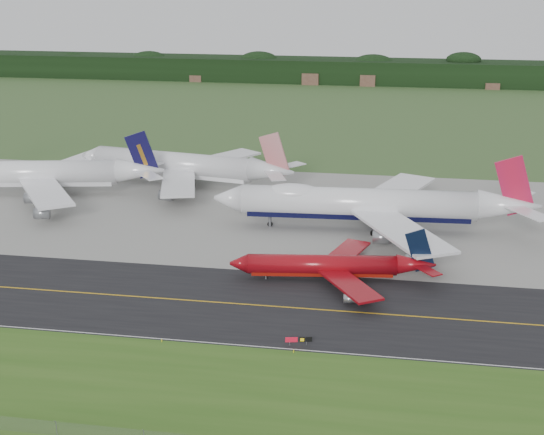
{
  "coord_description": "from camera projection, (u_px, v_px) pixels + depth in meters",
  "views": [
    {
      "loc": [
        11.97,
        -127.67,
        58.98
      ],
      "look_at": [
        -12.88,
        22.0,
        8.23
      ],
      "focal_mm": 50.0,
      "sensor_mm": 36.0,
      "label": 1
    }
  ],
  "objects": [
    {
      "name": "edge_marker_center",
      "position": [
        294.0,
        351.0,
        121.12
      ],
      "size": [
        0.16,
        0.16,
        0.5
      ],
      "primitive_type": "cylinder",
      "color": "yellow",
      "rests_on": "ground"
    },
    {
      "name": "taxiway_sign",
      "position": [
        299.0,
        340.0,
        123.15
      ],
      "size": [
        4.33,
        1.05,
        1.46
      ],
      "color": "slate",
      "rests_on": "ground"
    },
    {
      "name": "taxiway",
      "position": [
        319.0,
        310.0,
        136.27
      ],
      "size": [
        400.0,
        32.0,
        0.02
      ],
      "primitive_type": "cube",
      "color": "black",
      "rests_on": "ground"
    },
    {
      "name": "ground",
      "position": [
        321.0,
        300.0,
        140.02
      ],
      "size": [
        600.0,
        600.0,
        0.0
      ],
      "primitive_type": "plane",
      "color": "#355327",
      "rests_on": "ground"
    },
    {
      "name": "jet_star_tail",
      "position": [
        184.0,
        166.0,
        211.2
      ],
      "size": [
        65.07,
        53.79,
        17.2
      ],
      "color": "silver",
      "rests_on": "ground"
    },
    {
      "name": "taxiway_centreline",
      "position": [
        319.0,
        309.0,
        136.26
      ],
      "size": [
        400.0,
        0.4,
        0.0
      ],
      "primitive_type": "cube",
      "color": "gold",
      "rests_on": "taxiway"
    },
    {
      "name": "horizon_treeline",
      "position": [
        375.0,
        73.0,
        394.4
      ],
      "size": [
        700.0,
        25.0,
        12.0
      ],
      "color": "black",
      "rests_on": "ground"
    },
    {
      "name": "jet_ba_747",
      "position": [
        370.0,
        204.0,
        175.07
      ],
      "size": [
        75.25,
        62.28,
        18.92
      ],
      "color": "white",
      "rests_on": "ground"
    },
    {
      "name": "taxiway_edge_line",
      "position": [
        309.0,
        350.0,
        121.76
      ],
      "size": [
        400.0,
        0.25,
        0.0
      ],
      "primitive_type": "cube",
      "color": "silver",
      "rests_on": "taxiway"
    },
    {
      "name": "edge_marker_left",
      "position": [
        162.0,
        341.0,
        124.52
      ],
      "size": [
        0.16,
        0.16,
        0.5
      ],
      "primitive_type": "cylinder",
      "color": "yellow",
      "rests_on": "ground"
    },
    {
      "name": "jet_navy_gold",
      "position": [
        41.0,
        174.0,
        202.96
      ],
      "size": [
        67.09,
        57.67,
        17.37
      ],
      "color": "white",
      "rests_on": "ground"
    },
    {
      "name": "jet_red_737",
      "position": [
        333.0,
        266.0,
        148.15
      ],
      "size": [
        40.49,
        32.77,
        10.93
      ],
      "color": "maroon",
      "rests_on": "ground"
    },
    {
      "name": "apron",
      "position": [
        342.0,
        215.0,
        187.73
      ],
      "size": [
        400.0,
        78.0,
        0.01
      ],
      "primitive_type": "cube",
      "color": "gray",
      "rests_on": "ground"
    },
    {
      "name": "grass_verge",
      "position": [
        296.0,
        403.0,
        107.27
      ],
      "size": [
        400.0,
        30.0,
        0.01
      ],
      "primitive_type": "cube",
      "color": "#2F5619",
      "rests_on": "ground"
    }
  ]
}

